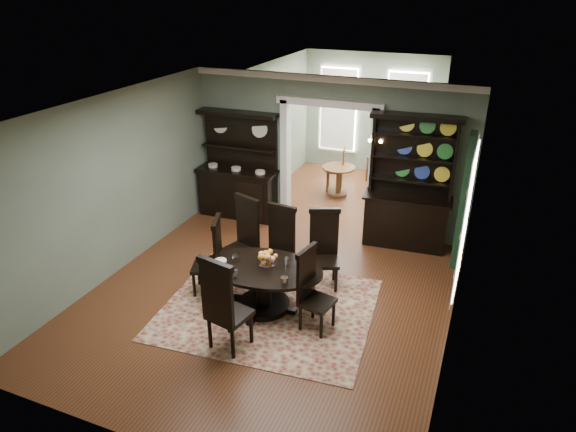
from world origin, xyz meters
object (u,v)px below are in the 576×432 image
at_px(welsh_dresser, 408,200).
at_px(parlor_table, 338,177).
at_px(dining_table, 263,279).
at_px(sideboard, 239,181).

xyz_separation_m(welsh_dresser, parlor_table, (-1.88, 1.82, -0.44)).
xyz_separation_m(dining_table, welsh_dresser, (1.60, 2.92, 0.40)).
bearing_deg(parlor_table, sideboard, -132.07).
distance_m(dining_table, parlor_table, 4.75).
distance_m(sideboard, parlor_table, 2.45).
bearing_deg(dining_table, sideboard, 117.86).
relative_size(sideboard, parlor_table, 2.92).
bearing_deg(welsh_dresser, dining_table, -122.88).
relative_size(dining_table, parlor_table, 2.53).
height_order(welsh_dresser, parlor_table, welsh_dresser).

